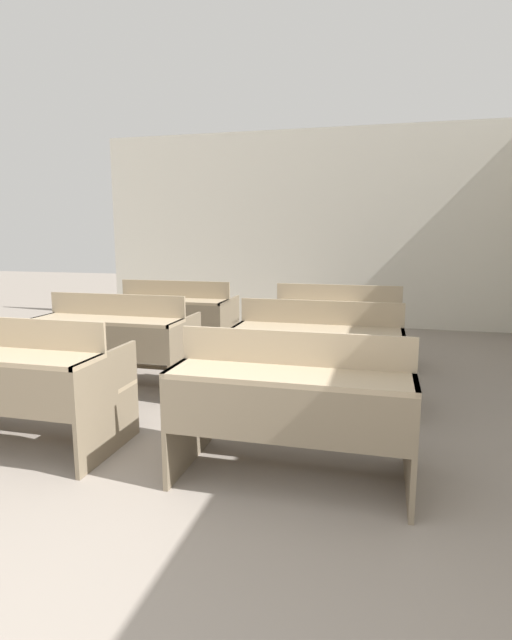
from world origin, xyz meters
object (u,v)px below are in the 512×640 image
Objects in this scene: bench_second_left at (117,339)px; bench_second_right at (319,350)px; bench_front_right at (293,402)px; bench_third_right at (337,323)px; bench_third_left at (175,316)px; bench_front_left at (15,380)px.

bench_second_left is 1.84m from bench_second_right.
bench_front_right and bench_third_right have the same top height.
bench_front_right is at bearing -90.15° from bench_third_right.
bench_third_left is at bearing 90.33° from bench_second_left.
bench_third_right is at bearing 89.85° from bench_front_right.
bench_front_left is 1.00× the size of bench_second_right.
bench_front_right is 1.00× the size of bench_second_right.
bench_third_right is (0.03, 1.32, 0.00)m from bench_second_right.
bench_second_left is 1.33m from bench_third_left.
bench_front_right is at bearing -54.70° from bench_third_left.
bench_front_right is 3.23m from bench_third_left.
bench_second_right is at bearing 36.17° from bench_front_left.
bench_second_right is 1.00× the size of bench_third_right.
bench_third_left is 1.00× the size of bench_third_right.
bench_front_right is at bearing 0.28° from bench_front_left.
bench_front_left is 3.24m from bench_third_right.
bench_third_left is (-1.87, 2.63, 0.00)m from bench_front_right.
bench_second_right is 2.26m from bench_third_left.
bench_front_right is 1.00× the size of bench_third_left.
bench_second_right is at bearing -91.13° from bench_third_right.
bench_third_left is (-1.85, 1.31, 0.00)m from bench_second_right.
bench_second_right and bench_third_right have the same top height.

